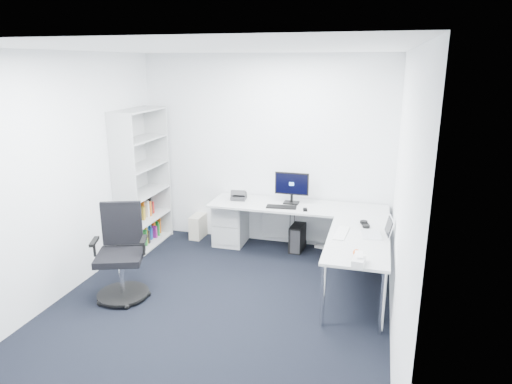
% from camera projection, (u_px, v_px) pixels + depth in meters
% --- Properties ---
extents(ground, '(4.20, 4.20, 0.00)m').
position_uv_depth(ground, '(217.00, 310.00, 4.92)').
color(ground, black).
extents(ceiling, '(4.20, 4.20, 0.00)m').
position_uv_depth(ceiling, '(210.00, 48.00, 4.18)').
color(ceiling, white).
extents(wall_back, '(3.60, 0.02, 2.70)m').
position_uv_depth(wall_back, '(265.00, 151.00, 6.49)').
color(wall_back, white).
rests_on(wall_back, ground).
extents(wall_front, '(3.60, 0.02, 2.70)m').
position_uv_depth(wall_front, '(84.00, 286.00, 2.60)').
color(wall_front, white).
rests_on(wall_front, ground).
extents(wall_left, '(0.02, 4.20, 2.70)m').
position_uv_depth(wall_left, '(60.00, 178.00, 5.01)').
color(wall_left, white).
rests_on(wall_left, ground).
extents(wall_right, '(0.02, 4.20, 2.70)m').
position_uv_depth(wall_right, '(402.00, 204.00, 4.09)').
color(wall_right, white).
rests_on(wall_right, ground).
extents(l_desk, '(2.40, 1.35, 0.70)m').
position_uv_depth(l_desk, '(292.00, 238.00, 5.98)').
color(l_desk, '#B4B6B6').
rests_on(l_desk, ground).
extents(drawer_pedestal, '(0.42, 0.53, 0.65)m').
position_uv_depth(drawer_pedestal, '(231.00, 221.00, 6.69)').
color(drawer_pedestal, '#B4B6B6').
rests_on(drawer_pedestal, ground).
extents(bookshelf, '(0.38, 0.99, 1.97)m').
position_uv_depth(bookshelf, '(142.00, 180.00, 6.41)').
color(bookshelf, '#B4B6B6').
rests_on(bookshelf, ground).
extents(task_chair, '(0.77, 0.77, 1.07)m').
position_uv_depth(task_chair, '(120.00, 254.00, 5.04)').
color(task_chair, black).
rests_on(task_chair, ground).
extents(black_pc_tower, '(0.20, 0.39, 0.37)m').
position_uv_depth(black_pc_tower, '(298.00, 237.00, 6.46)').
color(black_pc_tower, black).
rests_on(black_pc_tower, ground).
extents(beige_pc_tower, '(0.18, 0.37, 0.35)m').
position_uv_depth(beige_pc_tower, '(199.00, 226.00, 6.94)').
color(beige_pc_tower, beige).
rests_on(beige_pc_tower, ground).
extents(power_strip, '(0.35, 0.13, 0.04)m').
position_uv_depth(power_strip, '(326.00, 248.00, 6.51)').
color(power_strip, silver).
rests_on(power_strip, ground).
extents(monitor, '(0.47, 0.15, 0.45)m').
position_uv_depth(monitor, '(292.00, 188.00, 6.22)').
color(monitor, black).
rests_on(monitor, l_desk).
extents(black_keyboard, '(0.41, 0.18, 0.02)m').
position_uv_depth(black_keyboard, '(281.00, 207.00, 6.10)').
color(black_keyboard, black).
rests_on(black_keyboard, l_desk).
extents(mouse, '(0.07, 0.10, 0.03)m').
position_uv_depth(mouse, '(305.00, 210.00, 5.97)').
color(mouse, black).
rests_on(mouse, l_desk).
extents(desk_phone, '(0.23, 0.23, 0.14)m').
position_uv_depth(desk_phone, '(239.00, 195.00, 6.44)').
color(desk_phone, '#272729').
rests_on(desk_phone, l_desk).
extents(laptop, '(0.35, 0.34, 0.22)m').
position_uv_depth(laptop, '(372.00, 226.00, 5.09)').
color(laptop, silver).
rests_on(laptop, l_desk).
extents(white_keyboard, '(0.16, 0.45, 0.01)m').
position_uv_depth(white_keyboard, '(341.00, 233.00, 5.17)').
color(white_keyboard, silver).
rests_on(white_keyboard, l_desk).
extents(headphones, '(0.18, 0.24, 0.06)m').
position_uv_depth(headphones, '(365.00, 223.00, 5.43)').
color(headphones, black).
rests_on(headphones, l_desk).
extents(orange_fruit, '(0.07, 0.07, 0.07)m').
position_uv_depth(orange_fruit, '(356.00, 253.00, 4.57)').
color(orange_fruit, '#DB5313').
rests_on(orange_fruit, l_desk).
extents(tissue_box, '(0.13, 0.22, 0.07)m').
position_uv_depth(tissue_box, '(359.00, 261.00, 4.37)').
color(tissue_box, silver).
rests_on(tissue_box, l_desk).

